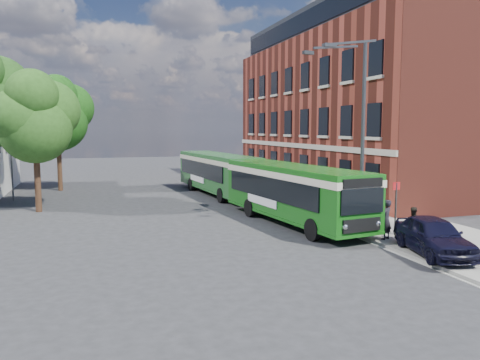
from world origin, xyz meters
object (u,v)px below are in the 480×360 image
object	(u,v)px
street_lamp	(356,131)
bus_rear	(218,170)
parked_car	(433,236)
bus_front	(293,189)

from	to	relation	value
street_lamp	bus_rear	xyz separation A→B (m)	(-3.22, 13.73, -2.96)
bus_rear	parked_car	size ratio (longest dim) A/B	2.74
parked_car	bus_front	bearing A→B (deg)	121.47
street_lamp	parked_car	world-z (taller)	street_lamp
bus_front	bus_rear	size ratio (longest dim) A/B	0.96
bus_front	bus_rear	world-z (taller)	same
bus_rear	parked_car	bearing A→B (deg)	-80.47
street_lamp	bus_front	world-z (taller)	street_lamp
street_lamp	bus_rear	size ratio (longest dim) A/B	0.77
street_lamp	bus_rear	bearing A→B (deg)	103.21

